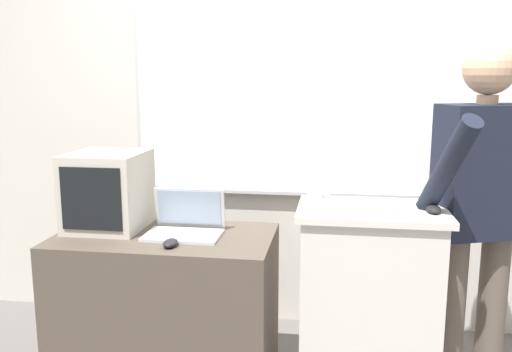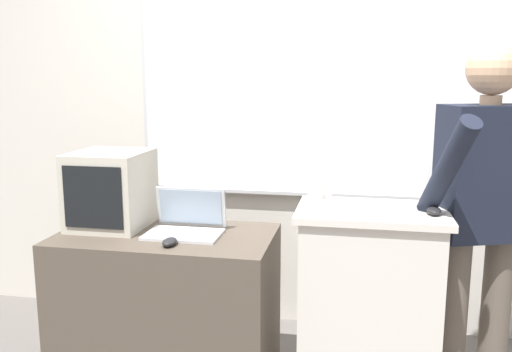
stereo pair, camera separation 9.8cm
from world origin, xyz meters
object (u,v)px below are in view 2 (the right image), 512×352
(computer_mouse_by_laptop, at_px, (170,242))
(coffee_mug, at_px, (317,189))
(laptop, at_px, (187,221))
(wireless_keyboard, at_px, (368,210))
(side_desk, at_px, (168,310))
(person_presenter, at_px, (483,203))
(crt_monitor, at_px, (111,189))
(computer_mouse_by_keyboard, at_px, (434,211))
(lectern_podium, at_px, (368,309))

(computer_mouse_by_laptop, height_order, coffee_mug, coffee_mug)
(laptop, height_order, wireless_keyboard, laptop)
(wireless_keyboard, relative_size, coffee_mug, 3.25)
(side_desk, distance_m, person_presenter, 1.54)
(wireless_keyboard, bearing_deg, computer_mouse_by_laptop, -171.79)
(wireless_keyboard, xyz_separation_m, computer_mouse_by_laptop, (-0.85, -0.12, -0.16))
(computer_mouse_by_laptop, bearing_deg, laptop, 86.72)
(side_desk, height_order, computer_mouse_by_laptop, computer_mouse_by_laptop)
(person_presenter, height_order, crt_monitor, person_presenter)
(person_presenter, height_order, coffee_mug, person_presenter)
(person_presenter, relative_size, wireless_keyboard, 4.10)
(laptop, bearing_deg, person_presenter, 4.21)
(wireless_keyboard, bearing_deg, coffee_mug, 138.90)
(computer_mouse_by_laptop, xyz_separation_m, crt_monitor, (-0.39, 0.25, 0.17))
(computer_mouse_by_keyboard, height_order, crt_monitor, crt_monitor)
(lectern_podium, bearing_deg, crt_monitor, 176.62)
(laptop, distance_m, wireless_keyboard, 0.85)
(crt_monitor, bearing_deg, wireless_keyboard, -5.92)
(lectern_podium, xyz_separation_m, side_desk, (-0.95, -0.00, -0.08))
(computer_mouse_by_keyboard, relative_size, coffee_mug, 0.81)
(side_desk, distance_m, computer_mouse_by_keyboard, 1.32)
(side_desk, height_order, person_presenter, person_presenter)
(lectern_podium, height_order, computer_mouse_by_keyboard, computer_mouse_by_keyboard)
(laptop, distance_m, computer_mouse_by_keyboard, 1.11)
(computer_mouse_by_keyboard, bearing_deg, computer_mouse_by_laptop, -173.54)
(lectern_podium, bearing_deg, person_presenter, 15.49)
(person_presenter, xyz_separation_m, coffee_mug, (-0.73, 0.02, 0.03))
(wireless_keyboard, distance_m, coffee_mug, 0.31)
(side_desk, bearing_deg, crt_monitor, 165.54)
(side_desk, bearing_deg, computer_mouse_by_laptop, -64.35)
(side_desk, distance_m, computer_mouse_by_laptop, 0.44)
(person_presenter, height_order, wireless_keyboard, person_presenter)
(lectern_podium, height_order, crt_monitor, crt_monitor)
(computer_mouse_by_laptop, distance_m, crt_monitor, 0.49)
(wireless_keyboard, distance_m, crt_monitor, 1.24)
(side_desk, xyz_separation_m, crt_monitor, (-0.30, 0.08, 0.57))
(wireless_keyboard, height_order, computer_mouse_by_keyboard, computer_mouse_by_keyboard)
(lectern_podium, relative_size, wireless_keyboard, 2.32)
(person_presenter, distance_m, crt_monitor, 1.73)
(crt_monitor, bearing_deg, person_presenter, 1.97)
(computer_mouse_by_laptop, xyz_separation_m, coffee_mug, (0.61, 0.33, 0.19))
(side_desk, xyz_separation_m, coffee_mug, (0.70, 0.15, 0.59))
(person_presenter, bearing_deg, wireless_keyboard, -178.57)
(person_presenter, distance_m, computer_mouse_by_laptop, 1.39)
(side_desk, bearing_deg, coffee_mug, 12.46)
(person_presenter, relative_size, computer_mouse_by_keyboard, 16.43)
(side_desk, bearing_deg, wireless_keyboard, -3.05)
(lectern_podium, bearing_deg, computer_mouse_by_laptop, -168.47)
(computer_mouse_by_keyboard, bearing_deg, coffee_mug, 158.24)
(person_presenter, bearing_deg, lectern_podium, 176.29)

